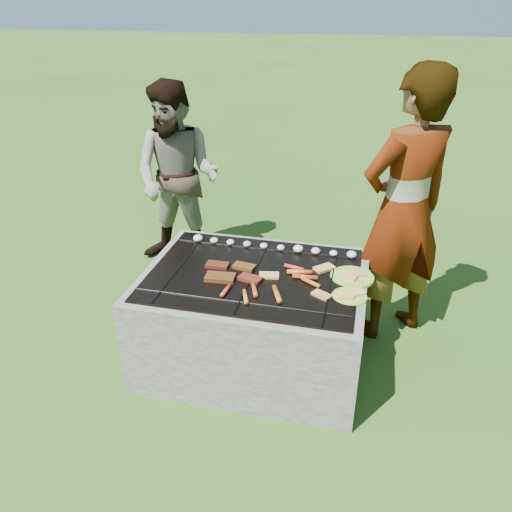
{
  "coord_description": "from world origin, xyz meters",
  "views": [
    {
      "loc": [
        0.6,
        -2.46,
        2.05
      ],
      "look_at": [
        0.0,
        0.05,
        0.7
      ],
      "focal_mm": 35.0,
      "sensor_mm": 36.0,
      "label": 1
    }
  ],
  "objects_px": {
    "cook": "(404,211)",
    "bystander": "(178,178)",
    "plate_far": "(352,277)",
    "fire_pit": "(254,320)",
    "plate_near": "(350,296)"
  },
  "relations": [
    {
      "from": "plate_far",
      "to": "bystander",
      "type": "distance_m",
      "value": 1.79
    },
    {
      "from": "fire_pit",
      "to": "plate_near",
      "type": "bearing_deg",
      "value": -11.94
    },
    {
      "from": "cook",
      "to": "bystander",
      "type": "xyz_separation_m",
      "value": [
        -1.73,
        0.61,
        -0.12
      ]
    },
    {
      "from": "fire_pit",
      "to": "plate_near",
      "type": "distance_m",
      "value": 0.66
    },
    {
      "from": "plate_far",
      "to": "plate_near",
      "type": "bearing_deg",
      "value": -89.2
    },
    {
      "from": "bystander",
      "to": "plate_near",
      "type": "bearing_deg",
      "value": -35.75
    },
    {
      "from": "plate_far",
      "to": "plate_near",
      "type": "height_order",
      "value": "same"
    },
    {
      "from": "plate_near",
      "to": "cook",
      "type": "distance_m",
      "value": 0.74
    },
    {
      "from": "plate_far",
      "to": "bystander",
      "type": "xyz_separation_m",
      "value": [
        -1.46,
        1.03,
        0.14
      ]
    },
    {
      "from": "fire_pit",
      "to": "plate_far",
      "type": "relative_size",
      "value": 4.41
    },
    {
      "from": "bystander",
      "to": "fire_pit",
      "type": "bearing_deg",
      "value": -46.69
    },
    {
      "from": "cook",
      "to": "fire_pit",
      "type": "bearing_deg",
      "value": -5.11
    },
    {
      "from": "fire_pit",
      "to": "plate_far",
      "type": "distance_m",
      "value": 0.66
    },
    {
      "from": "plate_far",
      "to": "bystander",
      "type": "relative_size",
      "value": 0.2
    },
    {
      "from": "plate_far",
      "to": "fire_pit",
      "type": "bearing_deg",
      "value": -170.8
    }
  ]
}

